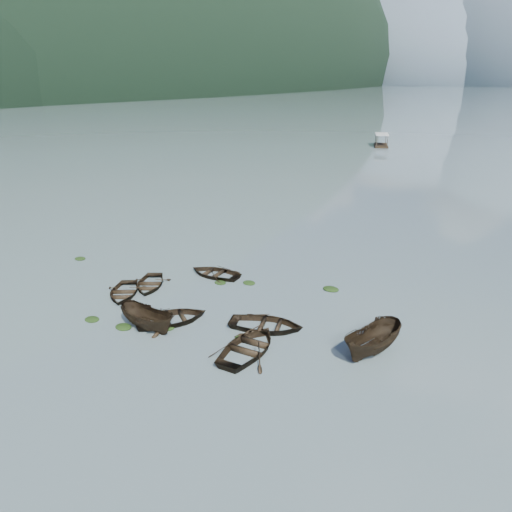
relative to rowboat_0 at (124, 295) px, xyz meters
The scene contains 20 objects.
ground_plane 7.46m from the rowboat_0, 36.06° to the right, with size 2400.00×2400.00×0.00m, color slate.
left_ridge_far 533.83m from the rowboat_0, 152.61° to the left, with size 560.00×1400.00×380.00m, color black.
haze_mtn_a 930.92m from the rowboat_0, 105.83° to the left, with size 520.00×520.00×280.00m, color #475666.
rowboat_0 is the anchor object (origin of this frame).
rowboat_1 5.78m from the rowboat_0, ahead, with size 3.25×4.55×0.94m, color black.
rowboat_2 5.65m from the rowboat_0, 24.41° to the right, with size 1.62×4.32×1.67m, color black.
rowboat_3 11.81m from the rowboat_0, ahead, with size 3.44×4.82×1.00m, color black.
rowboat_4 11.16m from the rowboat_0, ahead, with size 3.27×4.58×0.95m, color black.
rowboat_5 17.69m from the rowboat_0, 10.20° to the left, with size 1.79×4.75×1.83m, color black.
rowboat_6 2.13m from the rowboat_0, 79.95° to the left, with size 2.84×3.97×0.82m, color black.
rowboat_7 7.18m from the rowboat_0, 66.53° to the left, with size 2.96×4.15×0.86m, color black.
weed_clump_0 3.97m from the rowboat_0, 68.89° to the right, with size 1.01×0.83×0.22m, color black.
weed_clump_1 6.20m from the rowboat_0, 15.15° to the right, with size 1.10×0.88×0.24m, color black.
weed_clump_2 5.00m from the rowboat_0, 39.67° to the right, with size 1.10×0.88×0.24m, color black.
weed_clump_3 9.09m from the rowboat_0, 49.45° to the left, with size 0.97×0.82×0.22m, color black.
weed_clump_4 10.60m from the rowboat_0, ahead, with size 1.01×0.80×0.21m, color black.
weed_clump_5 9.09m from the rowboat_0, 163.42° to the left, with size 1.00×0.81×0.21m, color black.
weed_clump_6 7.02m from the rowboat_0, 53.94° to the left, with size 0.92×0.77×0.19m, color black.
weed_clump_7 14.81m from the rowboat_0, 39.76° to the left, with size 1.20×0.96×0.26m, color black.
pontoon_left 85.18m from the rowboat_0, 101.10° to the left, with size 2.74×6.58×2.52m, color black, non-canonical shape.
Camera 1 is at (20.56, -15.93, 14.68)m, focal length 35.00 mm.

